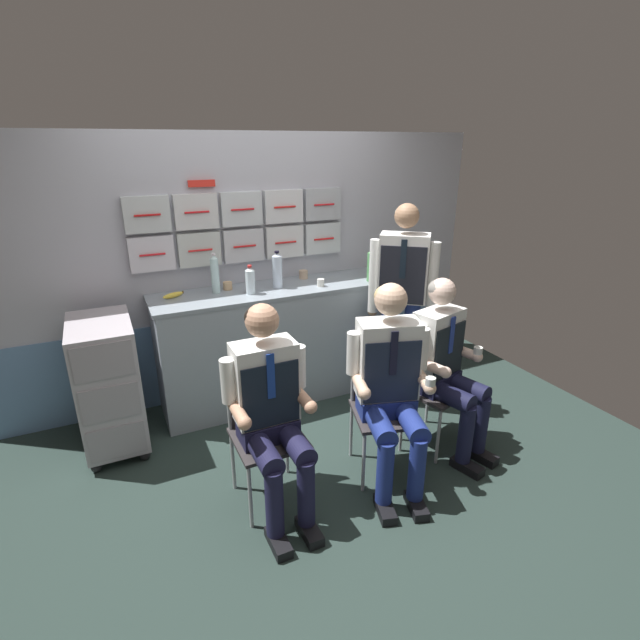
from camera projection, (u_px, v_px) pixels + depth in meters
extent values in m
cube|color=#263530|center=(324.00, 472.00, 3.18)|extent=(4.80, 4.80, 0.04)
cube|color=#B3B4C1|center=(253.00, 268.00, 3.96)|extent=(4.20, 0.06, 2.15)
cube|color=#6087B1|center=(258.00, 348.00, 4.19)|extent=(4.12, 0.01, 0.70)
cube|color=silver|center=(152.00, 254.00, 3.52)|extent=(0.32, 0.06, 0.26)
cylinder|color=red|center=(153.00, 255.00, 3.49)|extent=(0.18, 0.01, 0.01)
cube|color=beige|center=(199.00, 249.00, 3.66)|extent=(0.32, 0.06, 0.26)
cylinder|color=red|center=(200.00, 250.00, 3.63)|extent=(0.18, 0.01, 0.01)
cube|color=silver|center=(243.00, 245.00, 3.80)|extent=(0.32, 0.06, 0.26)
cylinder|color=red|center=(245.00, 246.00, 3.77)|extent=(0.18, 0.01, 0.01)
cube|color=silver|center=(284.00, 242.00, 3.95)|extent=(0.32, 0.06, 0.26)
cylinder|color=red|center=(286.00, 243.00, 3.91)|extent=(0.18, 0.01, 0.01)
cube|color=silver|center=(322.00, 238.00, 4.09)|extent=(0.32, 0.06, 0.26)
cylinder|color=red|center=(324.00, 239.00, 4.05)|extent=(0.18, 0.01, 0.01)
cube|color=silver|center=(147.00, 215.00, 3.42)|extent=(0.32, 0.06, 0.26)
cylinder|color=red|center=(147.00, 215.00, 3.39)|extent=(0.18, 0.01, 0.01)
cube|color=silver|center=(196.00, 212.00, 3.56)|extent=(0.32, 0.06, 0.26)
cylinder|color=red|center=(197.00, 212.00, 3.53)|extent=(0.18, 0.01, 0.01)
cube|color=silver|center=(241.00, 209.00, 3.70)|extent=(0.32, 0.06, 0.26)
cylinder|color=red|center=(243.00, 210.00, 3.67)|extent=(0.18, 0.01, 0.01)
cube|color=silver|center=(283.00, 206.00, 3.84)|extent=(0.32, 0.06, 0.26)
cylinder|color=red|center=(285.00, 207.00, 3.81)|extent=(0.18, 0.01, 0.01)
cube|color=#A8ADB3|center=(322.00, 204.00, 3.98)|extent=(0.32, 0.06, 0.26)
cylinder|color=red|center=(324.00, 205.00, 3.95)|extent=(0.18, 0.01, 0.01)
cube|color=red|center=(202.00, 183.00, 3.52)|extent=(0.20, 0.02, 0.05)
cube|color=#949FA9|center=(278.00, 344.00, 3.97)|extent=(1.94, 0.52, 0.94)
cube|color=gray|center=(277.00, 289.00, 3.80)|extent=(1.98, 0.53, 0.03)
sphere|color=black|center=(96.00, 467.00, 3.15)|extent=(0.07, 0.07, 0.07)
sphere|color=black|center=(145.00, 455.00, 3.27)|extent=(0.07, 0.07, 0.07)
sphere|color=black|center=(94.00, 425.00, 3.61)|extent=(0.07, 0.07, 0.07)
sphere|color=black|center=(137.00, 416.00, 3.74)|extent=(0.07, 0.07, 0.07)
cube|color=#B4ACB4|center=(108.00, 381.00, 3.28)|extent=(0.40, 0.64, 0.88)
cube|color=#9F98A0|center=(118.00, 442.00, 3.10)|extent=(0.35, 0.01, 0.23)
cube|color=#9F98A0|center=(111.00, 403.00, 3.00)|extent=(0.35, 0.01, 0.23)
cube|color=#9F98A0|center=(103.00, 362.00, 2.90)|extent=(0.35, 0.01, 0.23)
cylinder|color=#28282D|center=(100.00, 341.00, 2.87)|extent=(0.32, 0.02, 0.02)
cylinder|color=#A8AAAF|center=(250.00, 497.00, 2.63)|extent=(0.02, 0.02, 0.42)
cylinder|color=#A8AAAF|center=(309.00, 479.00, 2.78)|extent=(0.02, 0.02, 0.42)
cylinder|color=#A8AAAF|center=(233.00, 460.00, 2.94)|extent=(0.02, 0.02, 0.42)
cylinder|color=#A8AAAF|center=(287.00, 446.00, 3.08)|extent=(0.02, 0.02, 0.42)
cube|color=#322D2F|center=(269.00, 439.00, 2.78)|extent=(0.40, 0.40, 0.02)
cube|color=#322D2F|center=(257.00, 393.00, 2.86)|extent=(0.37, 0.03, 0.40)
cylinder|color=#A8AAAF|center=(228.00, 400.00, 2.78)|extent=(0.02, 0.02, 0.40)
cylinder|color=#A8AAAF|center=(285.00, 387.00, 2.93)|extent=(0.02, 0.02, 0.40)
cube|color=black|center=(278.00, 542.00, 2.56)|extent=(0.09, 0.22, 0.06)
cube|color=black|center=(309.00, 531.00, 2.64)|extent=(0.09, 0.22, 0.06)
cylinder|color=#1A1A39|center=(274.00, 503.00, 2.51)|extent=(0.10, 0.10, 0.41)
cylinder|color=#1A1A39|center=(306.00, 493.00, 2.59)|extent=(0.10, 0.10, 0.41)
cylinder|color=#1A1A39|center=(262.00, 450.00, 2.58)|extent=(0.13, 0.38, 0.13)
cylinder|color=#1A1A39|center=(294.00, 441.00, 2.65)|extent=(0.13, 0.38, 0.13)
cube|color=#1A1A39|center=(268.00, 428.00, 2.75)|extent=(0.34, 0.20, 0.12)
cube|color=white|center=(265.00, 382.00, 2.67)|extent=(0.36, 0.20, 0.47)
cube|color=black|center=(271.00, 396.00, 2.59)|extent=(0.33, 0.01, 0.38)
cube|color=navy|center=(271.00, 376.00, 2.54)|extent=(0.04, 0.01, 0.26)
cylinder|color=white|center=(228.00, 381.00, 2.56)|extent=(0.08, 0.08, 0.26)
cylinder|color=tan|center=(239.00, 413.00, 2.54)|extent=(0.07, 0.24, 0.07)
sphere|color=tan|center=(245.00, 423.00, 2.44)|extent=(0.08, 0.08, 0.08)
cylinder|color=white|center=(299.00, 367.00, 2.73)|extent=(0.08, 0.08, 0.26)
cylinder|color=tan|center=(303.00, 398.00, 2.68)|extent=(0.07, 0.24, 0.07)
sphere|color=tan|center=(311.00, 407.00, 2.59)|extent=(0.08, 0.08, 0.08)
sphere|color=tan|center=(262.00, 320.00, 2.53)|extent=(0.19, 0.19, 0.19)
ellipsoid|color=black|center=(261.00, 317.00, 2.54)|extent=(0.18, 0.17, 0.13)
cylinder|color=#A8AAAF|center=(364.00, 463.00, 2.92)|extent=(0.02, 0.02, 0.42)
cylinder|color=#A8AAAF|center=(419.00, 457.00, 2.97)|extent=(0.02, 0.02, 0.42)
cylinder|color=#A8AAAF|center=(351.00, 430.00, 3.25)|extent=(0.02, 0.02, 0.42)
cylinder|color=#A8AAAF|center=(402.00, 425.00, 3.30)|extent=(0.02, 0.02, 0.42)
cube|color=#322D2F|center=(385.00, 414.00, 3.03)|extent=(0.50, 0.50, 0.02)
cube|color=#322D2F|center=(379.00, 371.00, 3.13)|extent=(0.36, 0.13, 0.40)
cylinder|color=#A8AAAF|center=(353.00, 374.00, 3.10)|extent=(0.02, 0.02, 0.40)
cylinder|color=#A8AAAF|center=(405.00, 370.00, 3.15)|extent=(0.02, 0.02, 0.40)
cube|color=black|center=(385.00, 509.00, 2.79)|extent=(0.15, 0.24, 0.06)
cube|color=black|center=(416.00, 506.00, 2.82)|extent=(0.15, 0.24, 0.06)
cylinder|color=navy|center=(385.00, 472.00, 2.75)|extent=(0.10, 0.10, 0.41)
cylinder|color=navy|center=(417.00, 469.00, 2.78)|extent=(0.10, 0.10, 0.41)
cylinder|color=navy|center=(379.00, 422.00, 2.83)|extent=(0.24, 0.41, 0.13)
cylinder|color=navy|center=(410.00, 419.00, 2.86)|extent=(0.24, 0.41, 0.13)
cube|color=navy|center=(386.00, 404.00, 3.01)|extent=(0.40, 0.29, 0.12)
cube|color=white|center=(387.00, 359.00, 2.92)|extent=(0.42, 0.31, 0.50)
cube|color=#1B2438|center=(392.00, 373.00, 2.83)|extent=(0.33, 0.11, 0.40)
cube|color=black|center=(394.00, 354.00, 2.78)|extent=(0.04, 0.02, 0.28)
cylinder|color=white|center=(353.00, 353.00, 2.87)|extent=(0.08, 0.08, 0.27)
cylinder|color=beige|center=(360.00, 384.00, 2.82)|extent=(0.14, 0.26, 0.07)
sphere|color=beige|center=(365.00, 394.00, 2.72)|extent=(0.08, 0.08, 0.08)
cylinder|color=white|center=(422.00, 349.00, 2.93)|extent=(0.08, 0.08, 0.27)
cylinder|color=beige|center=(423.00, 380.00, 2.88)|extent=(0.14, 0.26, 0.07)
sphere|color=beige|center=(430.00, 388.00, 2.77)|extent=(0.08, 0.08, 0.08)
cylinder|color=silver|center=(430.00, 382.00, 2.76)|extent=(0.06, 0.06, 0.06)
sphere|color=beige|center=(391.00, 299.00, 2.78)|extent=(0.20, 0.20, 0.20)
ellipsoid|color=tan|center=(390.00, 296.00, 2.79)|extent=(0.24, 0.23, 0.14)
cylinder|color=#A8AAAF|center=(438.00, 437.00, 3.17)|extent=(0.02, 0.02, 0.42)
cylinder|color=#A8AAAF|center=(468.00, 418.00, 3.39)|extent=(0.02, 0.02, 0.42)
cylinder|color=#A8AAAF|center=(397.00, 415.00, 3.43)|extent=(0.02, 0.02, 0.42)
cylinder|color=#A8AAAF|center=(428.00, 398.00, 3.65)|extent=(0.02, 0.02, 0.42)
cube|color=#322D2F|center=(435.00, 389.00, 3.33)|extent=(0.49, 0.49, 0.02)
cube|color=#322D2F|center=(416.00, 354.00, 3.39)|extent=(0.36, 0.12, 0.40)
cylinder|color=#A8AAAF|center=(401.00, 361.00, 3.28)|extent=(0.02, 0.02, 0.40)
cylinder|color=#A8AAAF|center=(433.00, 347.00, 3.49)|extent=(0.02, 0.02, 0.40)
cube|color=black|center=(467.00, 467.00, 3.16)|extent=(0.14, 0.24, 0.06)
cube|color=black|center=(482.00, 456.00, 3.27)|extent=(0.14, 0.24, 0.06)
cylinder|color=#161834|center=(466.00, 434.00, 3.11)|extent=(0.10, 0.10, 0.41)
cylinder|color=#161834|center=(480.00, 424.00, 3.21)|extent=(0.10, 0.10, 0.41)
cylinder|color=#161834|center=(448.00, 395.00, 3.14)|extent=(0.22, 0.38, 0.13)
cylinder|color=#161834|center=(463.00, 386.00, 3.25)|extent=(0.22, 0.38, 0.13)
cube|color=#161834|center=(436.00, 380.00, 3.31)|extent=(0.36, 0.28, 0.12)
cube|color=white|center=(437.00, 342.00, 3.22)|extent=(0.38, 0.27, 0.46)
cube|color=black|center=(449.00, 351.00, 3.16)|extent=(0.31, 0.09, 0.37)
cube|color=navy|center=(452.00, 335.00, 3.11)|extent=(0.04, 0.02, 0.26)
cylinder|color=white|center=(419.00, 343.00, 3.08)|extent=(0.08, 0.08, 0.25)
cylinder|color=beige|center=(432.00, 367.00, 3.07)|extent=(0.13, 0.24, 0.07)
sphere|color=beige|center=(446.00, 372.00, 3.00)|extent=(0.08, 0.08, 0.08)
cylinder|color=white|center=(455.00, 328.00, 3.32)|extent=(0.08, 0.08, 0.25)
cylinder|color=beige|center=(464.00, 352.00, 3.29)|extent=(0.13, 0.24, 0.07)
sphere|color=beige|center=(477.00, 357.00, 3.22)|extent=(0.08, 0.08, 0.08)
cylinder|color=silver|center=(478.00, 351.00, 3.20)|extent=(0.06, 0.06, 0.06)
sphere|color=beige|center=(442.00, 292.00, 3.09)|extent=(0.18, 0.18, 0.18)
ellipsoid|color=gray|center=(441.00, 289.00, 3.10)|extent=(0.21, 0.20, 0.13)
cube|color=black|center=(383.00, 399.00, 3.99)|extent=(0.22, 0.24, 0.06)
cube|color=black|center=(407.00, 402.00, 3.95)|extent=(0.22, 0.24, 0.06)
cylinder|color=navy|center=(387.00, 349.00, 3.86)|extent=(0.12, 0.12, 0.85)
cylinder|color=navy|center=(410.00, 351.00, 3.82)|extent=(0.12, 0.12, 0.85)
cube|color=white|center=(404.00, 268.00, 3.60)|extent=(0.42, 0.39, 0.52)
cube|color=black|center=(402.00, 276.00, 3.51)|extent=(0.27, 0.22, 0.44)
cube|color=black|center=(403.00, 259.00, 3.46)|extent=(0.04, 0.03, 0.29)
cylinder|color=white|center=(374.00, 276.00, 3.67)|extent=(0.08, 0.08, 0.58)
sphere|color=#A47A5A|center=(373.00, 311.00, 3.78)|extent=(0.08, 0.08, 0.08)
cylinder|color=white|center=(433.00, 280.00, 3.58)|extent=(0.08, 0.08, 0.58)
sphere|color=#A47A5A|center=(430.00, 316.00, 3.68)|extent=(0.08, 0.08, 0.08)
sphere|color=#A47A5A|center=(407.00, 216.00, 3.46)|extent=(0.18, 0.18, 0.18)
ellipsoid|color=gray|center=(407.00, 213.00, 3.46)|extent=(0.24, 0.24, 0.13)
cylinder|color=silver|center=(215.00, 276.00, 3.62)|extent=(0.06, 0.06, 0.27)
cone|color=silver|center=(214.00, 257.00, 3.57)|extent=(0.06, 0.06, 0.02)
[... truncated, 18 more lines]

